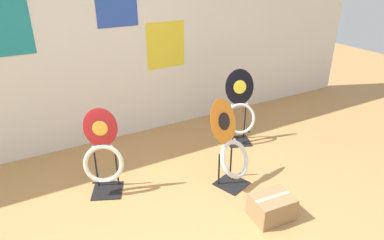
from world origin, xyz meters
TOP-DOWN VIEW (x-y plane):
  - wall_back at (0.00, 2.46)m, footprint 8.00×0.07m
  - toilet_seat_display_crimson_swirl at (-0.28, 1.38)m, footprint 0.40×0.37m
  - toilet_seat_display_jazz_black at (1.43, 1.58)m, footprint 0.42×0.36m
  - toilet_seat_display_orange_sun at (0.83, 0.91)m, footprint 0.46×0.45m
  - storage_box at (0.86, 0.33)m, footprint 0.37×0.30m

SIDE VIEW (x-z plane):
  - storage_box at x=0.86m, z-range 0.00..0.21m
  - toilet_seat_display_orange_sun at x=0.83m, z-range -0.05..0.81m
  - toilet_seat_display_crimson_swirl at x=-0.28m, z-range -0.02..0.84m
  - toilet_seat_display_jazz_black at x=1.43m, z-range -0.03..0.86m
  - wall_back at x=0.00m, z-range 0.00..2.60m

